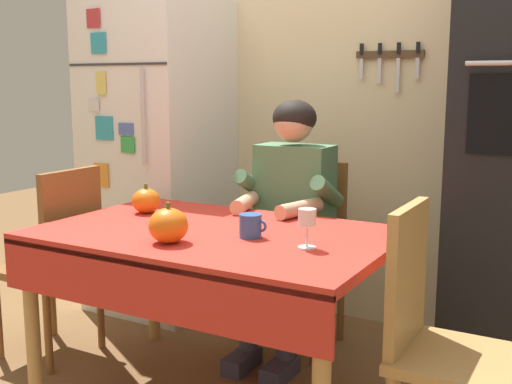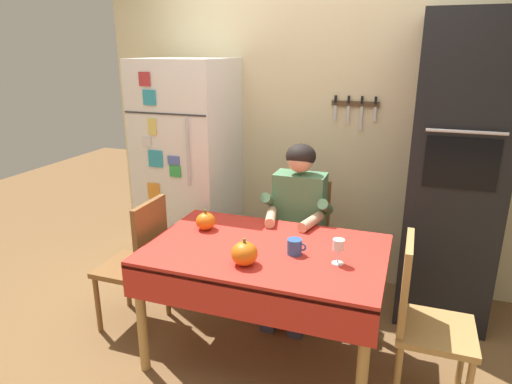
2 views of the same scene
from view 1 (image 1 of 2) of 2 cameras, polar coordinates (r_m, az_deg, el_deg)
name	(u,v)px [view 1 (image 1 of 2)]	position (r m, az deg, el deg)	size (l,w,h in m)	color
back_wall_assembly	(345,87)	(3.56, 8.06, 9.38)	(3.70, 0.13, 2.60)	beige
refrigerator	(159,156)	(3.75, -8.77, 3.25)	(0.68, 0.71, 1.80)	white
dining_table	(212,252)	(2.54, -4.00, -5.43)	(1.40, 0.90, 0.74)	tan
chair_behind_person	(304,244)	(3.23, 4.40, -4.75)	(0.40, 0.40, 0.93)	brown
seated_person	(288,207)	(3.01, 2.93, -1.39)	(0.47, 0.55, 1.25)	#38384C
chair_left_side	(58,255)	(3.17, -17.44, -5.47)	(0.40, 0.40, 0.93)	brown
chair_right_side	(435,332)	(2.21, 15.87, -12.13)	(0.40, 0.40, 0.93)	tan
coffee_mug	(251,226)	(2.41, -0.47, -3.08)	(0.11, 0.09, 0.09)	#2D569E
wine_glass	(307,220)	(2.25, 4.66, -2.56)	(0.06, 0.06, 0.14)	white
pumpkin_large	(168,225)	(2.35, -7.93, -3.02)	(0.15, 0.15, 0.15)	orange
pumpkin_medium	(146,201)	(2.90, -9.91, -0.78)	(0.13, 0.13, 0.13)	orange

